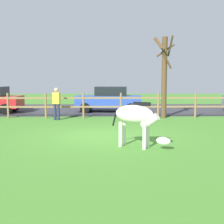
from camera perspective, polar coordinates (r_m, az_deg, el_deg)
The scene contains 7 objects.
ground_plane at distance 11.42m, azimuth -2.02°, elevation -4.41°, with size 60.00×60.00×0.00m, color #47842D.
parking_asphalt at distance 20.62m, azimuth -1.55°, elevation 0.51°, with size 28.00×7.40×0.05m, color #38383D.
paddock_fence at distance 16.27m, azimuth -1.84°, elevation 1.54°, with size 22.04×0.11×1.34m.
bare_tree at distance 16.51m, azimuth 9.69°, elevation 6.96°, with size 1.19×1.20×4.32m.
zebra at distance 9.40m, azimuth 4.62°, elevation -1.04°, with size 1.75×1.17×1.41m.
parked_car_blue at distance 18.87m, azimuth -0.47°, elevation 2.46°, with size 4.14×2.17×1.56m.
visitor_near_fence at distance 15.77m, azimuth -10.29°, elevation 1.81°, with size 0.39×0.28×1.64m.
Camera 1 is at (0.21, -11.21, 2.14)m, focal length 49.15 mm.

